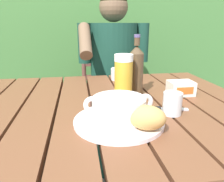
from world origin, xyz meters
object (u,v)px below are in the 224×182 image
chair_near_diner (110,98)px  soup_bowl (119,108)px  bread_roll (147,117)px  beer_bottle (136,70)px  person_eating (114,69)px  beer_glass (123,77)px  diner_bowl (125,74)px  table_knife (160,109)px  butter_tub (181,88)px  serving_plate (119,121)px  water_glass_small (172,103)px

chair_near_diner → soup_bowl: size_ratio=4.29×
bread_roll → beer_bottle: beer_bottle is taller
person_eating → beer_glass: size_ratio=6.99×
beer_glass → beer_bottle: beer_bottle is taller
bread_roll → diner_bowl: size_ratio=0.83×
person_eating → beer_glass: person_eating is taller
table_knife → butter_tub: bearing=45.5°
beer_glass → table_knife: bearing=-50.8°
chair_near_diner → diner_bowl: bearing=-90.0°
serving_plate → soup_bowl: size_ratio=1.30×
serving_plate → diner_bowl: 0.54m
person_eating → beer_glass: (-0.07, -0.66, 0.10)m
bread_roll → water_glass_small: size_ratio=1.69×
person_eating → soup_bowl: bearing=-98.5°
water_glass_small → butter_tub: bearing=57.2°
chair_near_diner → table_knife: (0.03, -0.99, 0.30)m
water_glass_small → chair_near_diner: bearing=93.0°
beer_bottle → water_glass_small: beer_bottle is taller
person_eating → beer_bottle: bearing=-90.8°
beer_bottle → soup_bowl: bearing=-114.8°
table_knife → diner_bowl: (-0.03, 0.45, 0.02)m
chair_near_diner → table_knife: 1.03m
beer_bottle → butter_tub: 0.20m
bread_roll → butter_tub: (0.24, 0.30, -0.02)m
person_eating → diner_bowl: 0.35m
beer_bottle → table_knife: bearing=-77.9°
soup_bowl → beer_bottle: beer_bottle is taller
soup_bowl → beer_glass: bearing=74.7°
chair_near_diner → beer_glass: (-0.08, -0.86, 0.38)m
chair_near_diner → butter_tub: (0.18, -0.84, 0.32)m
chair_near_diner → diner_bowl: (0.00, -0.54, 0.32)m
chair_near_diner → beer_glass: beer_glass is taller
water_glass_small → diner_bowl: water_glass_small is taller
butter_tub → table_knife: bearing=-134.5°
chair_near_diner → person_eating: person_eating is taller
bread_roll → butter_tub: bread_roll is taller
soup_bowl → beer_bottle: (0.12, 0.26, 0.06)m
beer_glass → chair_near_diner: bearing=84.9°
person_eating → bread_roll: bearing=-94.0°
serving_plate → diner_bowl: diner_bowl is taller
serving_plate → beer_bottle: beer_bottle is taller
person_eating → water_glass_small: 0.83m
serving_plate → butter_tub: 0.38m
water_glass_small → diner_bowl: 0.49m
serving_plate → butter_tub: (0.31, 0.23, 0.02)m
serving_plate → beer_glass: (0.06, 0.21, 0.08)m
bread_roll → soup_bowl: bearing=130.6°
person_eating → bread_roll: (-0.07, -0.94, 0.06)m
butter_tub → diner_bowl: (-0.18, 0.30, 0.00)m
beer_glass → serving_plate: bearing=-105.3°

